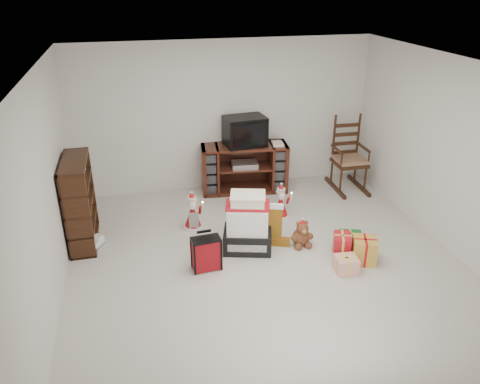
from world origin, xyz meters
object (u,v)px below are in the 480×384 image
Objects in this scene: bookshelf at (80,203)px; crt_television at (245,131)px; red_suitcase at (206,254)px; gift_pile at (248,226)px; teddy_bear at (301,235)px; gift_cluster at (352,250)px; tv_stand at (244,168)px; santa_figurine at (281,204)px; sneaker_pair at (88,244)px; rocking_chair at (348,163)px; mrs_claus_figurine at (193,214)px.

crt_television is at bearing 23.58° from bookshelf.
gift_pile is at bearing 24.45° from red_suitcase.
bookshelf is 3.05m from teddy_bear.
bookshelf reaches higher than teddy_bear.
gift_cluster is (1.27, -0.56, -0.22)m from gift_pile.
tv_stand is 2.12× the size of crt_television.
crt_television is at bearing 92.89° from gift_pile.
tv_stand is 2.68× the size of santa_figurine.
sneaker_pair is at bearing -145.86° from tv_stand.
santa_figurine is at bearing 63.05° from gift_pile.
rocking_chair is 3.55× the size of teddy_bear.
rocking_chair is at bearing 16.25° from mrs_claus_figurine.
tv_stand reaches higher than red_suitcase.
rocking_chair is at bearing 28.62° from santa_figurine.
crt_television is at bearing 25.33° from tv_stand.
gift_cluster is at bearing -76.73° from crt_television.
teddy_bear is at bearing 6.09° from red_suitcase.
tv_stand is 4.01× the size of teddy_bear.
crt_television is (-0.84, 2.43, 0.93)m from gift_cluster.
santa_figurine is 0.97× the size of mrs_claus_figurine.
mrs_claus_figurine is at bearing 145.30° from gift_cluster.
tv_stand is at bearing 59.93° from red_suitcase.
gift_pile is at bearing -18.88° from bookshelf.
gift_pile reaches higher than sneaker_pair.
teddy_bear is 1.62m from mrs_claus_figurine.
teddy_bear is (-1.45, -1.67, -0.29)m from rocking_chair.
teddy_bear is at bearing 9.18° from gift_pile.
sneaker_pair is (-1.48, -0.23, -0.17)m from mrs_claus_figurine.
gift_pile is (-2.19, -1.58, -0.10)m from rocking_chair.
rocking_chair is 2.29× the size of mrs_claus_figurine.
rocking_chair is 2.23m from teddy_bear.
sneaker_pair is 3.55m from gift_cluster.
sneaker_pair is (-4.30, -1.05, -0.40)m from rocking_chair.
mrs_claus_figurine is 0.82× the size of crt_television.
bookshelf reaches higher than santa_figurine.
rocking_chair is 2.37× the size of santa_figurine.
rocking_chair reaches higher than gift_cluster.
mrs_claus_figurine is (-1.36, -0.02, 0.01)m from santa_figurine.
gift_pile is 1.40m from gift_cluster.
crt_television is (-1.76, 0.29, 0.61)m from rocking_chair.
mrs_claus_figurine is (-1.06, -1.11, -0.19)m from tv_stand.
sneaker_pair is at bearing -178.23° from gift_pile.
red_suitcase reaches higher than teddy_bear.
tv_stand reaches higher than sneaker_pair.
gift_cluster is 1.23× the size of crt_television.
mrs_claus_figurine is 1.50m from sneaker_pair.
gift_pile reaches higher than gift_cluster.
santa_figurine is at bearing 112.15° from gift_cluster.
bookshelf reaches higher than gift_cluster.
red_suitcase is 1.11m from mrs_claus_figurine.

